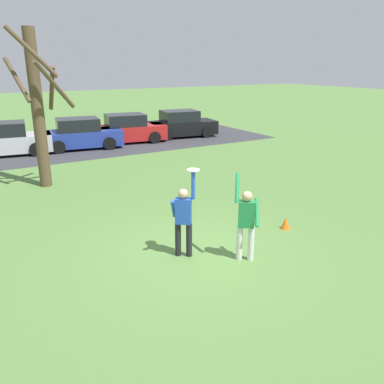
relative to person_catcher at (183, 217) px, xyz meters
The scene contains 11 objects.
ground_plane 1.05m from the person_catcher, ahead, with size 120.00×120.00×0.00m, color #567F3D.
person_catcher is the anchor object (origin of this frame).
person_defender 1.42m from the person_catcher, 38.61° to the right, with size 0.65×0.64×2.05m.
frisbee_disc 1.13m from the person_catcher, 38.61° to the right, with size 0.28×0.28×0.02m, color white.
parked_car_silver 14.05m from the person_catcher, 98.53° to the left, with size 4.32×2.49×1.59m.
parked_car_blue 13.62m from the person_catcher, 83.71° to the left, with size 4.32×2.49×1.59m.
parked_car_red 14.54m from the person_catcher, 72.91° to the left, with size 4.32×2.49×1.59m.
parked_car_black 15.93m from the person_catcher, 60.81° to the left, with size 4.32×2.49×1.59m.
parking_strip 13.90m from the person_catcher, 91.73° to the left, with size 25.92×6.40×0.01m, color #38383D.
bare_tree_tall 7.83m from the person_catcher, 101.81° to the left, with size 2.16×1.89×5.48m.
field_cone_orange 3.29m from the person_catcher, ahead, with size 0.26×0.26×0.32m, color orange.
Camera 1 is at (-4.56, -7.33, 4.32)m, focal length 37.35 mm.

